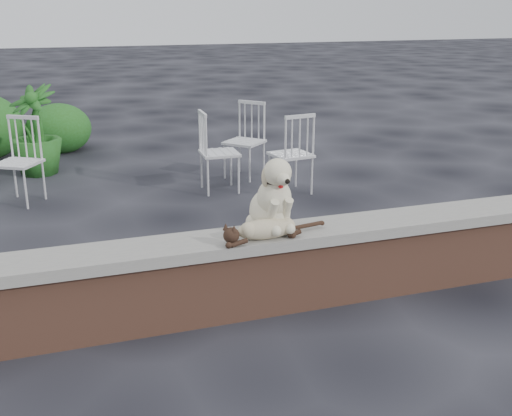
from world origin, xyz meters
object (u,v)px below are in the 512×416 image
object	(u,v)px
chair_d	(244,141)
chair_c	(291,153)
dog	(270,193)
chair_b	(17,162)
cat	(266,228)
potted_plant_b	(35,130)
chair_e	(219,152)

from	to	relation	value
chair_d	chair_c	world-z (taller)	same
dog	chair_b	size ratio (longest dim) A/B	0.59
cat	potted_plant_b	world-z (taller)	potted_plant_b
dog	potted_plant_b	bearing A→B (deg)	104.38
cat	chair_c	size ratio (longest dim) A/B	0.99
chair_c	potted_plant_b	distance (m)	3.31
cat	chair_b	distance (m)	3.72
potted_plant_b	chair_c	bearing A→B (deg)	-33.21
chair_b	dog	bearing A→B (deg)	-29.44
chair_b	potted_plant_b	xyz separation A→B (m)	(0.19, 1.24, 0.10)
chair_b	chair_c	size ratio (longest dim) A/B	1.00
chair_b	chair_e	bearing A→B (deg)	25.21
potted_plant_b	cat	bearing A→B (deg)	-71.80
chair_b	potted_plant_b	world-z (taller)	potted_plant_b
cat	chair_e	distance (m)	3.13
chair_b	chair_c	bearing A→B (deg)	20.46
chair_b	chair_e	xyz separation A→B (m)	(2.20, -0.24, 0.00)
cat	chair_b	size ratio (longest dim) A/B	0.99
dog	chair_c	bearing A→B (deg)	60.01
chair_b	chair_e	size ratio (longest dim) A/B	1.00
cat	chair_c	world-z (taller)	chair_c
dog	chair_e	distance (m)	2.98
chair_e	potted_plant_b	world-z (taller)	potted_plant_b
chair_b	chair_d	distance (m)	2.67
chair_d	potted_plant_b	xyz separation A→B (m)	(-2.47, 1.00, 0.10)
potted_plant_b	chair_d	bearing A→B (deg)	-21.98
cat	potted_plant_b	xyz separation A→B (m)	(-1.50, 4.56, -0.09)
potted_plant_b	chair_b	bearing A→B (deg)	-98.60
cat	chair_b	xyz separation A→B (m)	(-1.69, 3.32, -0.19)
chair_b	cat	bearing A→B (deg)	-31.64
chair_c	potted_plant_b	size ratio (longest dim) A/B	0.82
chair_b	potted_plant_b	size ratio (longest dim) A/B	0.82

